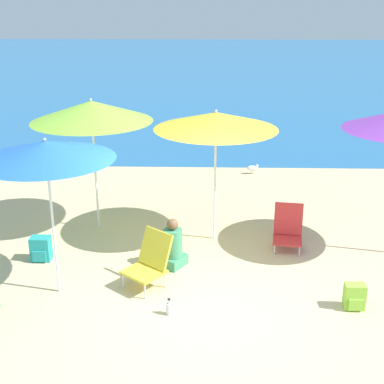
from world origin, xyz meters
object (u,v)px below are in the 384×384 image
(beach_umbrella_blue, at_px, (46,150))
(beach_chair_yellow, at_px, (150,260))
(beach_umbrella_yellow, at_px, (216,121))
(seagull, at_px, (253,168))
(backpack_lime, at_px, (355,297))
(backpack_teal, at_px, (41,249))
(water_bottle, at_px, (169,308))
(person_seated_near, at_px, (173,247))
(beach_chair_red, at_px, (288,229))
(beach_umbrella_lime, at_px, (91,111))

(beach_umbrella_blue, relative_size, beach_chair_yellow, 2.83)
(beach_umbrella_yellow, relative_size, seagull, 8.18)
(beach_umbrella_blue, bearing_deg, beach_umbrella_yellow, 39.44)
(beach_chair_yellow, xyz_separation_m, backpack_lime, (2.73, -0.54, -0.22))
(beach_umbrella_yellow, xyz_separation_m, beach_umbrella_blue, (-2.17, -1.79, 0.01))
(backpack_teal, distance_m, water_bottle, 2.55)
(person_seated_near, bearing_deg, beach_umbrella_yellow, 89.37)
(beach_umbrella_yellow, distance_m, beach_chair_red, 2.09)
(backpack_teal, bearing_deg, beach_umbrella_yellow, 17.74)
(beach_umbrella_yellow, xyz_separation_m, beach_chair_red, (1.19, -0.30, -1.70))
(beach_umbrella_yellow, relative_size, person_seated_near, 2.87)
(beach_chair_red, distance_m, backpack_lime, 1.92)
(beach_umbrella_yellow, bearing_deg, seagull, 75.27)
(beach_umbrella_lime, height_order, beach_umbrella_blue, beach_umbrella_lime)
(beach_umbrella_lime, distance_m, person_seated_near, 2.66)
(beach_umbrella_lime, relative_size, backpack_teal, 6.00)
(person_seated_near, bearing_deg, beach_chair_yellow, -83.84)
(beach_umbrella_yellow, relative_size, backpack_teal, 5.76)
(beach_chair_yellow, bearing_deg, backpack_lime, 28.55)
(backpack_teal, bearing_deg, beach_umbrella_blue, -60.75)
(backpack_lime, bearing_deg, beach_umbrella_blue, 175.41)
(beach_umbrella_lime, bearing_deg, seagull, 46.31)
(beach_umbrella_blue, xyz_separation_m, person_seated_near, (1.54, 0.80, -1.72))
(backpack_teal, bearing_deg, beach_chair_yellow, -21.86)
(beach_umbrella_yellow, distance_m, backpack_teal, 3.37)
(beach_chair_red, bearing_deg, seagull, 102.04)
(beach_umbrella_blue, height_order, person_seated_near, beach_umbrella_blue)
(beach_umbrella_yellow, bearing_deg, water_bottle, -104.61)
(beach_chair_red, xyz_separation_m, backpack_teal, (-3.87, -0.56, -0.14))
(beach_chair_red, bearing_deg, beach_umbrella_yellow, 173.85)
(seagull, bearing_deg, person_seated_near, -109.10)
(beach_chair_red, height_order, backpack_lime, beach_chair_red)
(beach_umbrella_lime, distance_m, water_bottle, 3.67)
(beach_umbrella_lime, height_order, backpack_lime, beach_umbrella_lime)
(beach_umbrella_blue, height_order, backpack_lime, beach_umbrella_blue)
(beach_umbrella_yellow, xyz_separation_m, backpack_teal, (-2.69, -0.86, -1.84))
(person_seated_near, relative_size, backpack_lime, 2.19)
(beach_chair_red, height_order, seagull, beach_chair_red)
(beach_umbrella_blue, height_order, backpack_teal, beach_umbrella_blue)
(beach_umbrella_lime, relative_size, person_seated_near, 2.99)
(person_seated_near, xyz_separation_m, backpack_teal, (-2.06, 0.12, -0.12))
(beach_chair_yellow, distance_m, backpack_lime, 2.79)
(beach_umbrella_lime, xyz_separation_m, beach_chair_red, (3.23, -0.71, -1.75))
(beach_umbrella_lime, xyz_separation_m, beach_umbrella_yellow, (2.04, -0.41, -0.05))
(beach_chair_yellow, bearing_deg, beach_umbrella_yellow, 99.29)
(backpack_lime, height_order, backpack_teal, backpack_teal)
(backpack_teal, distance_m, seagull, 5.68)
(beach_umbrella_lime, distance_m, seagull, 4.71)
(beach_chair_yellow, relative_size, backpack_teal, 2.03)
(water_bottle, distance_m, seagull, 6.03)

